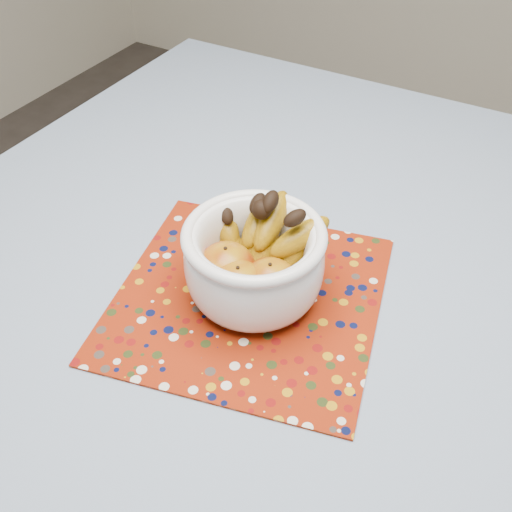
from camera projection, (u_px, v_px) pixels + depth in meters
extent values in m
plane|color=#2D2826|center=(287.00, 506.00, 1.42)|extent=(4.00, 4.00, 0.00)
cube|color=brown|center=(304.00, 289.00, 0.93)|extent=(1.20, 1.20, 0.04)
cylinder|color=brown|center=(212.00, 202.00, 1.71)|extent=(0.06, 0.06, 0.71)
cube|color=slate|center=(305.00, 278.00, 0.91)|extent=(1.32, 1.32, 0.01)
cube|color=maroon|center=(248.00, 297.00, 0.87)|extent=(0.44, 0.44, 0.00)
cylinder|color=white|center=(254.00, 291.00, 0.87)|extent=(0.10, 0.10, 0.01)
cylinder|color=white|center=(254.00, 286.00, 0.86)|extent=(0.14, 0.14, 0.01)
torus|color=white|center=(254.00, 235.00, 0.80)|extent=(0.20, 0.20, 0.02)
ellipsoid|color=#721C04|center=(226.00, 269.00, 0.83)|extent=(0.08, 0.08, 0.07)
ellipsoid|color=#721C04|center=(270.00, 284.00, 0.81)|extent=(0.08, 0.08, 0.07)
ellipsoid|color=#721C04|center=(238.00, 288.00, 0.80)|extent=(0.08, 0.08, 0.07)
sphere|color=black|center=(262.00, 209.00, 0.82)|extent=(0.03, 0.03, 0.03)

